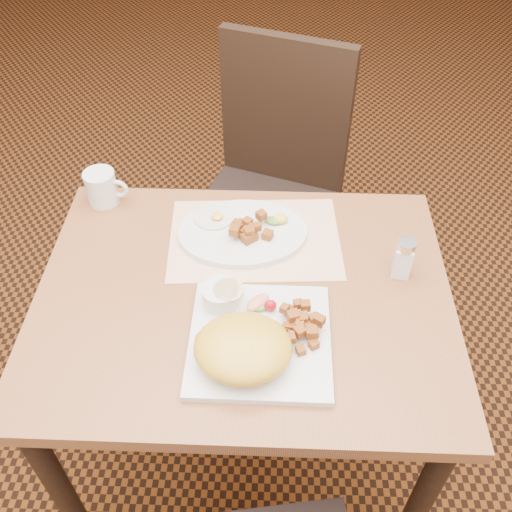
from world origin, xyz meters
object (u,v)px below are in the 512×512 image
object	(u,v)px
table	(244,324)
salt_shaker	(403,257)
plate_square	(260,340)
coffee_mug	(102,187)
chair_far	(272,179)
plate_oval	(243,233)

from	to	relation	value
table	salt_shaker	xyz separation A→B (m)	(0.34, 0.07, 0.16)
plate_square	coffee_mug	distance (m)	0.59
chair_far	plate_square	xyz separation A→B (m)	(-0.01, -0.80, 0.22)
table	salt_shaker	bearing A→B (deg)	11.53
chair_far	plate_square	size ratio (longest dim) A/B	3.46
plate_oval	coffee_mug	xyz separation A→B (m)	(-0.36, 0.12, 0.03)
plate_square	salt_shaker	bearing A→B (deg)	33.20
coffee_mug	salt_shaker	bearing A→B (deg)	-17.53
table	plate_square	distance (m)	0.18
table	plate_oval	distance (m)	0.22
table	plate_square	xyz separation A→B (m)	(0.04, -0.13, 0.12)
table	salt_shaker	size ratio (longest dim) A/B	9.00
plate_square	coffee_mug	xyz separation A→B (m)	(-0.41, 0.42, 0.04)
plate_oval	coffee_mug	size ratio (longest dim) A/B	2.78
chair_far	plate_oval	bearing A→B (deg)	101.53
table	plate_oval	size ratio (longest dim) A/B	2.96
table	chair_far	distance (m)	0.68
table	plate_square	world-z (taller)	plate_square
salt_shaker	plate_oval	bearing A→B (deg)	163.10
plate_oval	salt_shaker	distance (m)	0.37
table	coffee_mug	distance (m)	0.50
plate_square	salt_shaker	xyz separation A→B (m)	(0.30, 0.20, 0.04)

